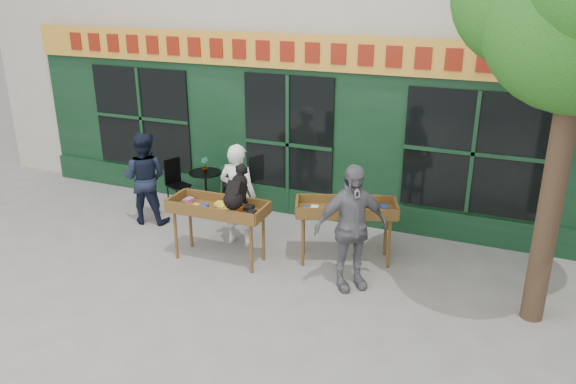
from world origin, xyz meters
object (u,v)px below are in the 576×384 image
at_px(book_cart_right, 346,212).
at_px(man_left, 145,178).
at_px(dog, 236,186).
at_px(man_right, 351,228).
at_px(woman, 238,195).
at_px(book_cart_center, 218,211).
at_px(bistro_table, 206,183).

bearing_deg(book_cart_right, man_left, 158.70).
height_order(dog, man_right, man_right).
bearing_deg(woman, dog, 115.17).
distance_m(book_cart_center, man_left, 2.12).
height_order(book_cart_center, man_right, man_right).
height_order(book_cart_right, man_right, man_right).
xyz_separation_m(woman, man_right, (2.11, -0.66, 0.06)).
bearing_deg(book_cart_right, bistro_table, 142.21).
bearing_deg(book_cart_center, man_right, -1.75).
distance_m(woman, bistro_table, 1.67).
height_order(man_right, bistro_table, man_right).
xyz_separation_m(woman, man_left, (-1.96, 0.16, -0.02)).
relative_size(book_cart_center, dog, 2.52).
height_order(dog, book_cart_right, dog).
bearing_deg(man_right, bistro_table, 112.69).
height_order(dog, bistro_table, dog).
relative_size(bistro_table, man_left, 0.45).
relative_size(book_cart_center, man_left, 0.91).
relative_size(woman, book_cart_right, 1.06).
bearing_deg(woman, man_left, -5.94).
distance_m(woman, man_right, 2.21).
distance_m(book_cart_center, book_cart_right, 1.95).
height_order(book_cart_center, man_left, man_left).
bearing_deg(dog, bistro_table, 131.06).
xyz_separation_m(dog, bistro_table, (-1.61, 1.76, -0.75)).
bearing_deg(book_cart_center, woman, 88.61).
height_order(book_cart_right, bistro_table, book_cart_right).
bearing_deg(man_right, book_cart_right, 71.55).
xyz_separation_m(book_cart_center, woman, (-0.00, 0.65, 0.04)).
bearing_deg(man_right, woman, 122.30).
distance_m(man_right, man_left, 4.15).
relative_size(book_cart_right, bistro_table, 2.13).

